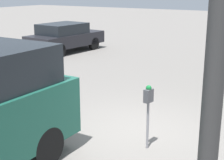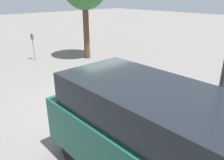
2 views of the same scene
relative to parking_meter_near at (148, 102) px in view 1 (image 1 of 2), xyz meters
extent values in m
plane|color=slate|center=(-0.50, -0.54, -0.96)|extent=(80.00, 80.00, 0.00)
cylinder|color=gray|center=(0.00, 0.00, -0.48)|extent=(0.05, 0.05, 0.96)
cube|color=#47474C|center=(0.00, 0.00, 0.13)|extent=(0.21, 0.14, 0.26)
sphere|color=#14662D|center=(0.00, 0.00, 0.29)|extent=(0.11, 0.11, 0.11)
cylinder|color=black|center=(1.55, -1.24, -0.59)|extent=(0.73, 0.24, 0.73)
cube|color=black|center=(-7.40, -8.04, -0.35)|extent=(4.08, 2.05, 0.58)
cube|color=black|center=(-7.21, -8.05, 0.19)|extent=(2.30, 1.77, 0.50)
cube|color=orange|center=(-9.37, -8.44, -0.50)|extent=(0.09, 0.13, 0.20)
cylinder|color=black|center=(-8.69, -8.69, -0.65)|extent=(0.64, 0.26, 0.62)
cylinder|color=black|center=(-8.56, -7.18, -0.65)|extent=(0.64, 0.26, 0.62)
cylinder|color=black|center=(-6.25, -8.90, -0.65)|extent=(0.64, 0.26, 0.62)
cylinder|color=black|center=(-6.12, -7.38, -0.65)|extent=(0.64, 0.26, 0.62)
camera|label=1|loc=(5.66, 2.67, 2.14)|focal=55.00mm
camera|label=2|loc=(4.99, -5.04, 2.70)|focal=35.00mm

